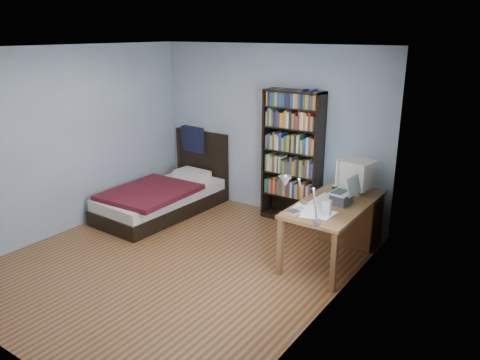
{
  "coord_description": "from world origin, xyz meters",
  "views": [
    {
      "loc": [
        3.52,
        -3.78,
        2.68
      ],
      "look_at": [
        0.39,
        0.77,
        0.9
      ],
      "focal_mm": 35.0,
      "sensor_mm": 36.0,
      "label": 1
    }
  ],
  "objects_px": {
    "crt_monitor": "(357,174)",
    "laptop": "(343,196)",
    "bed": "(165,195)",
    "soda_can": "(334,190)",
    "bookshelf": "(292,157)",
    "desk_lamp": "(290,186)",
    "speaker": "(327,208)",
    "desk": "(347,215)",
    "keyboard": "(323,200)"
  },
  "relations": [
    {
      "from": "desk_lamp",
      "to": "bed",
      "type": "relative_size",
      "value": 0.31
    },
    {
      "from": "crt_monitor",
      "to": "desk_lamp",
      "type": "height_order",
      "value": "desk_lamp"
    },
    {
      "from": "laptop",
      "to": "bookshelf",
      "type": "relative_size",
      "value": 0.19
    },
    {
      "from": "keyboard",
      "to": "desk",
      "type": "bearing_deg",
      "value": 75.56
    },
    {
      "from": "soda_can",
      "to": "keyboard",
      "type": "bearing_deg",
      "value": -92.99
    },
    {
      "from": "laptop",
      "to": "speaker",
      "type": "relative_size",
      "value": 2.04
    },
    {
      "from": "laptop",
      "to": "keyboard",
      "type": "xyz_separation_m",
      "value": [
        -0.24,
        -0.03,
        -0.09
      ]
    },
    {
      "from": "desk_lamp",
      "to": "laptop",
      "type": "bearing_deg",
      "value": 85.14
    },
    {
      "from": "speaker",
      "to": "bed",
      "type": "relative_size",
      "value": 0.08
    },
    {
      "from": "crt_monitor",
      "to": "bookshelf",
      "type": "bearing_deg",
      "value": 163.27
    },
    {
      "from": "crt_monitor",
      "to": "soda_can",
      "type": "height_order",
      "value": "crt_monitor"
    },
    {
      "from": "desk_lamp",
      "to": "bookshelf",
      "type": "xyz_separation_m",
      "value": [
        -1.02,
        1.93,
        -0.29
      ]
    },
    {
      "from": "desk_lamp",
      "to": "desk",
      "type": "bearing_deg",
      "value": 90.05
    },
    {
      "from": "keyboard",
      "to": "bookshelf",
      "type": "height_order",
      "value": "bookshelf"
    },
    {
      "from": "keyboard",
      "to": "speaker",
      "type": "xyz_separation_m",
      "value": [
        0.23,
        -0.4,
        0.07
      ]
    },
    {
      "from": "speaker",
      "to": "bookshelf",
      "type": "bearing_deg",
      "value": 123.35
    },
    {
      "from": "laptop",
      "to": "soda_can",
      "type": "xyz_separation_m",
      "value": [
        -0.22,
        0.27,
        -0.05
      ]
    },
    {
      "from": "crt_monitor",
      "to": "bed",
      "type": "xyz_separation_m",
      "value": [
        -2.84,
        -0.48,
        -0.71
      ]
    },
    {
      "from": "laptop",
      "to": "bed",
      "type": "bearing_deg",
      "value": 179.78
    },
    {
      "from": "crt_monitor",
      "to": "bed",
      "type": "relative_size",
      "value": 0.2
    },
    {
      "from": "keyboard",
      "to": "bed",
      "type": "xyz_separation_m",
      "value": [
        -2.63,
        0.04,
        -0.49
      ]
    },
    {
      "from": "desk",
      "to": "bed",
      "type": "distance_m",
      "value": 2.81
    },
    {
      "from": "desk",
      "to": "speaker",
      "type": "xyz_separation_m",
      "value": [
        0.09,
        -0.88,
        0.4
      ]
    },
    {
      "from": "crt_monitor",
      "to": "bookshelf",
      "type": "xyz_separation_m",
      "value": [
        -1.08,
        0.32,
        -0.02
      ]
    },
    {
      "from": "bookshelf",
      "to": "bed",
      "type": "distance_m",
      "value": 2.05
    },
    {
      "from": "laptop",
      "to": "soda_can",
      "type": "bearing_deg",
      "value": 128.63
    },
    {
      "from": "soda_can",
      "to": "bed",
      "type": "relative_size",
      "value": 0.05
    },
    {
      "from": "crt_monitor",
      "to": "laptop",
      "type": "bearing_deg",
      "value": -86.24
    },
    {
      "from": "desk",
      "to": "laptop",
      "type": "distance_m",
      "value": 0.63
    },
    {
      "from": "bookshelf",
      "to": "keyboard",
      "type": "bearing_deg",
      "value": -43.79
    },
    {
      "from": "speaker",
      "to": "laptop",
      "type": "bearing_deg",
      "value": 80.68
    },
    {
      "from": "bed",
      "to": "laptop",
      "type": "bearing_deg",
      "value": -0.22
    },
    {
      "from": "keyboard",
      "to": "speaker",
      "type": "relative_size",
      "value": 2.39
    },
    {
      "from": "crt_monitor",
      "to": "keyboard",
      "type": "height_order",
      "value": "crt_monitor"
    },
    {
      "from": "keyboard",
      "to": "bed",
      "type": "distance_m",
      "value": 2.68
    },
    {
      "from": "desk",
      "to": "soda_can",
      "type": "height_order",
      "value": "soda_can"
    },
    {
      "from": "laptop",
      "to": "keyboard",
      "type": "distance_m",
      "value": 0.25
    },
    {
      "from": "crt_monitor",
      "to": "desk_lamp",
      "type": "relative_size",
      "value": 0.67
    },
    {
      "from": "crt_monitor",
      "to": "laptop",
      "type": "height_order",
      "value": "crt_monitor"
    },
    {
      "from": "desk",
      "to": "bookshelf",
      "type": "height_order",
      "value": "bookshelf"
    },
    {
      "from": "laptop",
      "to": "desk",
      "type": "bearing_deg",
      "value": 101.96
    },
    {
      "from": "desk_lamp",
      "to": "soda_can",
      "type": "xyz_separation_m",
      "value": [
        -0.12,
        1.39,
        -0.46
      ]
    },
    {
      "from": "desk",
      "to": "soda_can",
      "type": "relative_size",
      "value": 13.54
    },
    {
      "from": "desk",
      "to": "laptop",
      "type": "relative_size",
      "value": 4.34
    },
    {
      "from": "desk",
      "to": "bed",
      "type": "bearing_deg",
      "value": -170.89
    },
    {
      "from": "speaker",
      "to": "crt_monitor",
      "type": "bearing_deg",
      "value": 83.19
    },
    {
      "from": "laptop",
      "to": "crt_monitor",
      "type": "bearing_deg",
      "value": 93.76
    },
    {
      "from": "soda_can",
      "to": "bookshelf",
      "type": "xyz_separation_m",
      "value": [
        -0.89,
        0.54,
        0.17
      ]
    },
    {
      "from": "crt_monitor",
      "to": "keyboard",
      "type": "relative_size",
      "value": 1.02
    },
    {
      "from": "desk",
      "to": "bed",
      "type": "relative_size",
      "value": 0.74
    }
  ]
}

